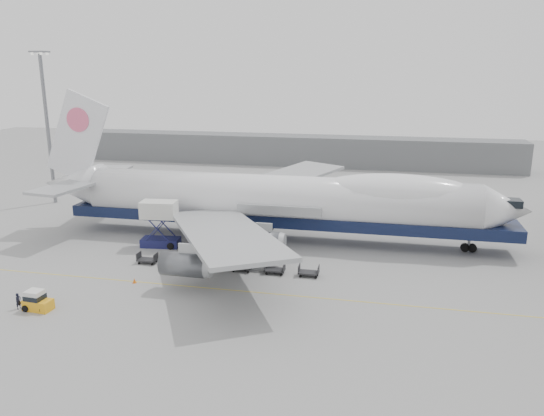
% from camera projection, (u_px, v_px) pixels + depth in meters
% --- Properties ---
extents(ground, '(260.00, 260.00, 0.00)m').
position_uv_depth(ground, '(256.00, 271.00, 61.42)').
color(ground, gray).
rests_on(ground, ground).
extents(apron_line, '(60.00, 0.15, 0.01)m').
position_uv_depth(apron_line, '(242.00, 291.00, 55.74)').
color(apron_line, gold).
rests_on(apron_line, ground).
extents(hangar, '(110.00, 8.00, 7.00)m').
position_uv_depth(hangar, '(285.00, 150.00, 128.71)').
color(hangar, slate).
rests_on(hangar, ground).
extents(floodlight_mast, '(2.40, 2.40, 25.43)m').
position_uv_depth(floodlight_mast, '(47.00, 120.00, 88.97)').
color(floodlight_mast, slate).
rests_on(floodlight_mast, ground).
extents(airliner, '(67.00, 55.30, 19.98)m').
position_uv_depth(airliner, '(282.00, 200.00, 71.19)').
color(airliner, white).
rests_on(airliner, ground).
extents(catering_truck, '(5.18, 3.83, 6.09)m').
position_uv_depth(catering_truck, '(160.00, 221.00, 69.00)').
color(catering_truck, '#1A1C50').
rests_on(catering_truck, ground).
extents(baggage_tug, '(2.79, 1.62, 1.98)m').
position_uv_depth(baggage_tug, '(37.00, 301.00, 51.26)').
color(baggage_tug, '#EEA216').
rests_on(baggage_tug, ground).
extents(ground_worker, '(0.52, 0.67, 1.63)m').
position_uv_depth(ground_worker, '(18.00, 301.00, 51.46)').
color(ground_worker, black).
rests_on(ground_worker, ground).
extents(traffic_cone, '(0.39, 0.39, 0.58)m').
position_uv_depth(traffic_cone, '(134.00, 281.00, 57.82)').
color(traffic_cone, '#E1600B').
rests_on(traffic_cone, ground).
extents(dolly_0, '(2.30, 1.35, 1.30)m').
position_uv_depth(dolly_0, '(147.00, 259.00, 63.58)').
color(dolly_0, '#2D2D30').
rests_on(dolly_0, ground).
extents(dolly_1, '(2.30, 1.35, 1.30)m').
position_uv_depth(dolly_1, '(178.00, 261.00, 62.79)').
color(dolly_1, '#2D2D30').
rests_on(dolly_1, ground).
extents(dolly_2, '(2.30, 1.35, 1.30)m').
position_uv_depth(dolly_2, '(209.00, 264.00, 61.99)').
color(dolly_2, '#2D2D30').
rests_on(dolly_2, ground).
extents(dolly_3, '(2.30, 1.35, 1.30)m').
position_uv_depth(dolly_3, '(242.00, 267.00, 61.20)').
color(dolly_3, '#2D2D30').
rests_on(dolly_3, ground).
extents(dolly_4, '(2.30, 1.35, 1.30)m').
position_uv_depth(dolly_4, '(275.00, 269.00, 60.41)').
color(dolly_4, '#2D2D30').
rests_on(dolly_4, ground).
extents(dolly_5, '(2.30, 1.35, 1.30)m').
position_uv_depth(dolly_5, '(309.00, 272.00, 59.61)').
color(dolly_5, '#2D2D30').
rests_on(dolly_5, ground).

